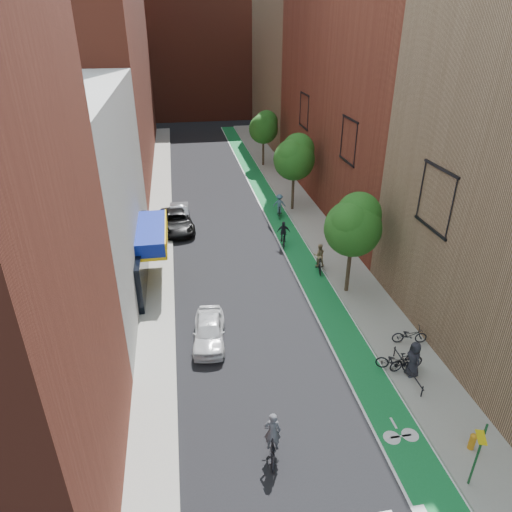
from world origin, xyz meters
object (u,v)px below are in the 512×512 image
parked_car_white (209,331)px  cyclist_lane_near (319,260)px  pedestrian (414,359)px  fire_hydrant (472,441)px  parked_car_black (177,221)px  cyclist_lead (273,443)px  cyclist_lane_mid (284,237)px  cyclist_lane_far (279,207)px  parked_car_silver (180,214)px

parked_car_white → cyclist_lane_near: bearing=44.7°
pedestrian → fire_hydrant: pedestrian is taller
parked_car_black → cyclist_lead: size_ratio=2.48×
parked_car_black → cyclist_lane_mid: bearing=-34.9°
cyclist_lane_far → pedestrian: cyclist_lane_far is taller
cyclist_lead → cyclist_lane_mid: cyclist_lead is taller
parked_car_white → pedestrian: pedestrian is taller
parked_car_white → parked_car_black: 14.98m
parked_car_silver → cyclist_lane_near: (9.03, -9.94, 0.09)m
cyclist_lead → cyclist_lane_far: (5.52, 23.71, 0.17)m
parked_car_black → parked_car_silver: 1.43m
parked_car_black → fire_hydrant: size_ratio=6.92×
parked_car_white → cyclist_lane_far: bearing=71.4°
parked_car_black → cyclist_lane_near: 12.62m
parked_car_black → cyclist_lead: 22.71m
parked_car_white → fire_hydrant: (9.59, -8.69, -0.13)m
cyclist_lane_near → pedestrian: size_ratio=1.07×
cyclist_lane_far → fire_hydrant: size_ratio=2.62×
pedestrian → parked_car_black: bearing=-159.2°
cyclist_lane_near → parked_car_white: bearing=47.1°
cyclist_lead → cyclist_lane_far: size_ratio=1.06×
cyclist_lead → cyclist_lane_mid: size_ratio=1.09×
cyclist_lane_near → parked_car_silver: bearing=-39.5°
parked_car_white → cyclist_lane_near: (7.92, 6.38, 0.12)m
parked_car_silver → fire_hydrant: (10.70, -25.01, -0.16)m
cyclist_lead → fire_hydrant: size_ratio=2.79×
pedestrian → cyclist_lane_mid: bearing=-177.3°
parked_car_silver → pedestrian: pedestrian is taller
cyclist_lead → fire_hydrant: 7.84m
cyclist_lane_near → cyclist_lane_mid: same height
parked_car_silver → cyclist_lane_far: (8.47, -0.17, 0.17)m
parked_car_white → parked_car_silver: size_ratio=0.92×
cyclist_lane_far → fire_hydrant: 24.94m
parked_car_black → fire_hydrant: parked_car_black is taller
parked_car_white → parked_car_silver: 16.36m
cyclist_lane_near → fire_hydrant: cyclist_lane_near is taller
cyclist_lead → parked_car_silver: bearing=-71.4°
parked_car_black → pedestrian: 22.00m
parked_car_black → cyclist_lane_near: bearing=-47.7°
parked_car_black → cyclist_lane_far: cyclist_lane_far is taller
fire_hydrant → pedestrian: bearing=94.6°
parked_car_silver → cyclist_lead: (2.95, -23.88, -0.01)m
cyclist_lead → cyclist_lane_near: size_ratio=1.09×
parked_car_white → cyclist_lane_far: size_ratio=2.00×
parked_car_white → cyclist_lane_mid: (6.42, 10.47, 0.07)m
parked_car_black → fire_hydrant: bearing=-70.3°
parked_car_white → cyclist_lead: size_ratio=1.88×
parked_car_silver → cyclist_lane_far: 8.47m
cyclist_lane_mid → fire_hydrant: bearing=111.1°
parked_car_black → cyclist_lane_near: size_ratio=2.71×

